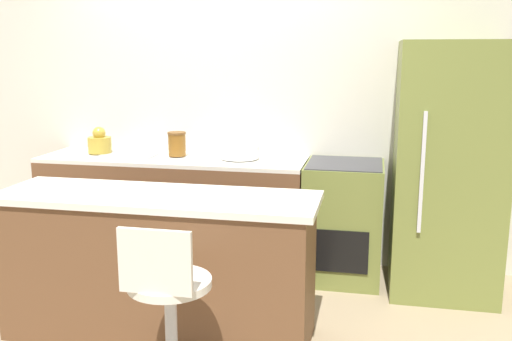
{
  "coord_description": "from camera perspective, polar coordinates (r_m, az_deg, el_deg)",
  "views": [
    {
      "loc": [
        1.23,
        -3.85,
        1.7
      ],
      "look_at": [
        0.48,
        -0.25,
        0.93
      ],
      "focal_mm": 40.0,
      "sensor_mm": 36.0,
      "label": 1
    }
  ],
  "objects": [
    {
      "name": "kettle",
      "position": [
        4.78,
        -15.38,
        2.71
      ],
      "size": [
        0.19,
        0.19,
        0.21
      ],
      "color": "#B29333",
      "rests_on": "back_counter"
    },
    {
      "name": "oven_range",
      "position": [
        4.35,
        8.69,
        -5.03
      ],
      "size": [
        0.57,
        0.6,
        0.89
      ],
      "color": "olive",
      "rests_on": "ground_plane"
    },
    {
      "name": "ground_plane",
      "position": [
        4.38,
        -5.52,
        -11.0
      ],
      "size": [
        14.0,
        14.0,
        0.0
      ],
      "primitive_type": "plane",
      "color": "#998466"
    },
    {
      "name": "canister_jar",
      "position": [
        4.52,
        -7.91,
        2.66
      ],
      "size": [
        0.14,
        0.14,
        0.19
      ],
      "color": "brown",
      "rests_on": "back_counter"
    },
    {
      "name": "mixing_bowl",
      "position": [
        4.38,
        -1.63,
        1.89
      ],
      "size": [
        0.3,
        0.3,
        0.1
      ],
      "color": "white",
      "rests_on": "back_counter"
    },
    {
      "name": "stool_chair",
      "position": [
        2.86,
        -8.75,
        -14.01
      ],
      "size": [
        0.41,
        0.41,
        0.93
      ],
      "color": "#B7B7BC",
      "rests_on": "ground_plane"
    },
    {
      "name": "wall_back",
      "position": [
        4.67,
        -3.51,
        6.95
      ],
      "size": [
        8.0,
        0.06,
        2.6
      ],
      "color": "beige",
      "rests_on": "ground_plane"
    },
    {
      "name": "refrigerator",
      "position": [
        4.21,
        18.57,
        0.09
      ],
      "size": [
        0.72,
        0.74,
        1.77
      ],
      "color": "olive",
      "rests_on": "ground_plane"
    },
    {
      "name": "back_counter",
      "position": [
        4.61,
        -8.21,
        -4.07
      ],
      "size": [
        2.09,
        0.59,
        0.89
      ],
      "color": "brown",
      "rests_on": "ground_plane"
    },
    {
      "name": "kitchen_island",
      "position": [
        3.5,
        -9.68,
        -9.34
      ],
      "size": [
        1.9,
        0.58,
        0.88
      ],
      "color": "brown",
      "rests_on": "ground_plane"
    }
  ]
}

